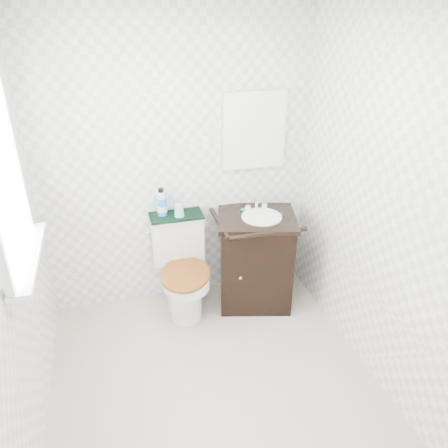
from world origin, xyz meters
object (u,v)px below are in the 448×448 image
trash_bin (190,285)px  cup (179,210)px  vanity (256,257)px  toilet (181,272)px  mouthwash_bottle (162,203)px

trash_bin → cup: size_ratio=2.62×
vanity → cup: 0.77m
toilet → cup: (0.02, 0.09, 0.52)m
mouthwash_bottle → cup: mouthwash_bottle is taller
toilet → vanity: vanity is taller
vanity → trash_bin: (-0.54, 0.17, -0.30)m
toilet → cup: cup is taller
toilet → vanity: bearing=-5.7°
mouthwash_bottle → cup: (0.13, -0.06, -0.05)m
trash_bin → cup: bearing=-165.6°
toilet → trash_bin: bearing=50.8°
vanity → trash_bin: vanity is taller
mouthwash_bottle → vanity: bearing=-16.4°
trash_bin → mouthwash_bottle: size_ratio=1.15×
toilet → vanity: (0.63, -0.06, 0.07)m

